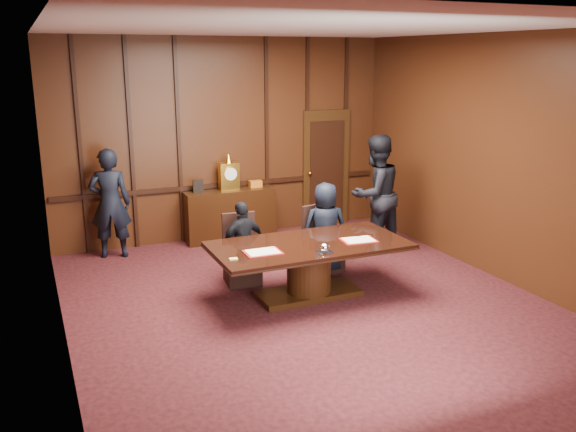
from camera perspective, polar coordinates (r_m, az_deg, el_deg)
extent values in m
plane|color=black|center=(8.09, 1.98, -8.34)|extent=(7.00, 7.00, 0.00)
plane|color=silver|center=(7.45, 2.22, 17.26)|extent=(7.00, 7.00, 0.00)
cube|color=black|center=(10.80, -6.04, 7.11)|extent=(6.00, 0.04, 3.50)
cube|color=black|center=(4.77, 20.65, -3.62)|extent=(6.00, 0.04, 3.50)
cube|color=black|center=(6.86, -21.14, 1.76)|extent=(0.04, 7.00, 3.50)
cube|color=black|center=(9.26, 19.13, 5.11)|extent=(0.04, 7.00, 3.50)
cube|color=black|center=(10.90, -5.88, 2.93)|extent=(5.90, 0.05, 0.08)
cube|color=black|center=(11.62, 3.57, 4.46)|extent=(0.95, 0.06, 2.20)
sphere|color=gold|center=(11.40, 2.07, 4.03)|extent=(0.08, 0.08, 0.08)
cube|color=black|center=(10.82, -5.46, 0.13)|extent=(1.60, 0.45, 0.90)
cube|color=black|center=(10.75, -8.96, -2.42)|extent=(0.12, 0.40, 0.06)
cube|color=black|center=(11.16, -2.00, -1.59)|extent=(0.12, 0.40, 0.06)
cube|color=gold|center=(10.67, -5.55, 3.71)|extent=(0.34, 0.18, 0.48)
cylinder|color=white|center=(10.57, -5.39, 3.94)|extent=(0.22, 0.03, 0.22)
cone|color=gold|center=(10.61, -5.60, 5.41)|extent=(0.14, 0.14, 0.16)
cube|color=black|center=(10.56, -8.41, 2.79)|extent=(0.18, 0.04, 0.22)
cube|color=#BF6016|center=(10.89, -3.06, 3.02)|extent=(0.22, 0.12, 0.12)
cube|color=black|center=(8.36, 1.94, -7.26)|extent=(1.40, 0.60, 0.08)
cylinder|color=black|center=(8.24, 1.96, -5.00)|extent=(0.60, 0.60, 0.62)
cube|color=black|center=(8.13, 1.98, -2.88)|extent=(2.62, 1.32, 0.02)
cube|color=black|center=(8.13, 1.98, -2.75)|extent=(2.60, 1.30, 0.06)
cube|color=#A7160F|center=(7.73, -2.38, -3.41)|extent=(0.47, 0.34, 0.01)
cube|color=white|center=(7.72, -2.38, -3.35)|extent=(0.41, 0.29, 0.01)
cube|color=#A7160F|center=(8.27, 6.62, -2.27)|extent=(0.49, 0.38, 0.01)
cube|color=white|center=(8.27, 6.62, -2.21)|extent=(0.43, 0.32, 0.01)
cube|color=white|center=(7.73, 3.43, -3.41)|extent=(0.20, 0.14, 0.01)
ellipsoid|color=white|center=(7.72, 3.43, -3.00)|extent=(0.13, 0.13, 0.10)
cube|color=#FFE37C|center=(7.50, -5.12, -4.02)|extent=(0.11, 0.08, 0.01)
cube|color=black|center=(8.80, -4.29, -4.83)|extent=(0.54, 0.54, 0.46)
cube|color=black|center=(8.84, -4.64, -1.40)|extent=(0.48, 0.12, 0.55)
cylinder|color=black|center=(8.60, -5.09, -6.13)|extent=(0.04, 0.04, 0.23)
cylinder|color=black|center=(9.08, -3.50, -4.96)|extent=(0.04, 0.04, 0.23)
cube|color=black|center=(9.28, 3.32, -3.75)|extent=(0.58, 0.58, 0.46)
cube|color=black|center=(9.29, 2.53, -0.56)|extent=(0.48, 0.17, 0.55)
cylinder|color=black|center=(9.07, 2.75, -4.97)|extent=(0.04, 0.04, 0.23)
cylinder|color=black|center=(9.57, 3.83, -3.90)|extent=(0.04, 0.04, 0.23)
imported|color=black|center=(8.63, -4.22, -2.58)|extent=(0.75, 0.43, 1.21)
imported|color=black|center=(9.10, 3.50, -1.12)|extent=(0.75, 0.58, 1.37)
imported|color=black|center=(10.14, -16.31, 1.14)|extent=(0.73, 0.57, 1.78)
imported|color=black|center=(10.10, 8.17, 2.04)|extent=(1.08, 0.92, 1.95)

